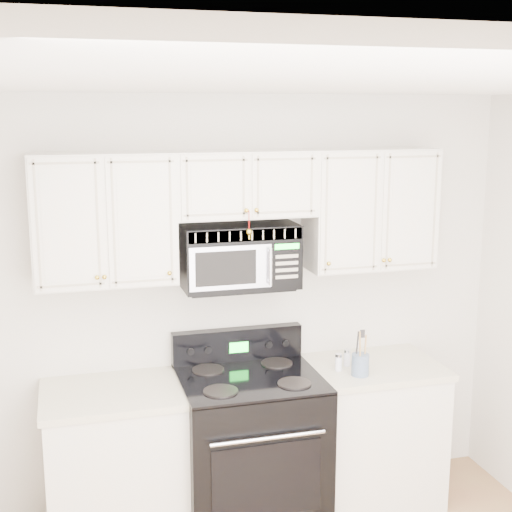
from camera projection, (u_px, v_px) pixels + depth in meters
name	position (u px, v px, depth m)	size (l,w,h in m)	color
room	(342.00, 413.00, 2.88)	(3.51, 3.51, 2.61)	olive
base_cabinet_left	(119.00, 469.00, 4.21)	(0.86, 0.65, 0.92)	beige
base_cabinet_right	(369.00, 436.00, 4.62)	(0.86, 0.65, 0.92)	beige
range	(250.00, 446.00, 4.36)	(0.84, 0.76, 1.14)	black
upper_cabinets	(243.00, 207.00, 4.25)	(2.44, 0.37, 0.75)	beige
microwave	(239.00, 256.00, 4.29)	(0.70, 0.40, 0.38)	black
utensil_crock	(360.00, 364.00, 4.32)	(0.11, 0.11, 0.29)	slate
shaker_salt	(339.00, 362.00, 4.40)	(0.05, 0.05, 0.11)	silver
shaker_pepper	(347.00, 358.00, 4.48)	(0.04, 0.04, 0.11)	silver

